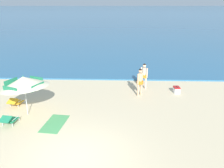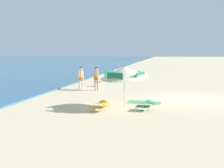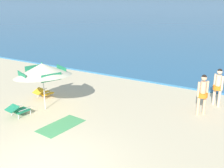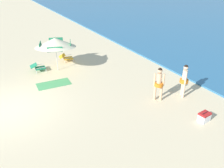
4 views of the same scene
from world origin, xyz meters
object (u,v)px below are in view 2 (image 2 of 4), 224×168
Objects in this scene: person_standing_beside at (96,77)px; lounge_chair_under_umbrella at (100,106)px; lounge_chair_beside_umbrella at (146,105)px; cooler_box at (97,84)px; beach_towel at (144,102)px; person_standing_near_shore at (81,76)px; beach_umbrella_striped_main at (124,72)px.

lounge_chair_under_umbrella is at bearing -164.97° from person_standing_beside.
lounge_chair_beside_umbrella is 9.81m from cooler_box.
beach_towel is (2.68, -1.87, -0.27)m from lounge_chair_under_umbrella.
cooler_box is at bearing 14.48° from lounge_chair_under_umbrella.
lounge_chair_under_umbrella is at bearing 145.09° from beach_towel.
lounge_chair_under_umbrella is at bearing -156.60° from person_standing_near_shore.
lounge_chair_under_umbrella is 0.54× the size of beach_towel.
lounge_chair_beside_umbrella is at bearing -142.12° from person_standing_near_shore.
beach_umbrella_striped_main is 1.93× the size of person_standing_near_shore.
lounge_chair_beside_umbrella is 0.52× the size of beach_towel.
beach_umbrella_striped_main is at bearing -43.26° from lounge_chair_under_umbrella.
person_standing_near_shore reaches higher than lounge_chair_beside_umbrella.
person_standing_beside reaches higher than cooler_box.
lounge_chair_beside_umbrella reaches higher than beach_towel.
cooler_box is at bearing 27.11° from lounge_chair_beside_umbrella.
beach_towel is (1.63, -0.88, -1.75)m from beach_umbrella_striped_main.
beach_towel is at bearing 5.31° from lounge_chair_beside_umbrella.
cooler_box reaches higher than beach_towel.
person_standing_beside reaches higher than lounge_chair_under_umbrella.
lounge_chair_beside_umbrella is at bearing -174.69° from beach_towel.
beach_umbrella_striped_main is 6.33× the size of cooler_box.
beach_umbrella_striped_main is 9.08m from cooler_box.
lounge_chair_under_umbrella is 7.23m from person_standing_beside.
person_standing_beside is 0.95× the size of beach_towel.
lounge_chair_under_umbrella is at bearing -165.52° from cooler_box.
person_standing_near_shore is 2.29m from cooler_box.
person_standing_near_shore is at bearing 159.52° from cooler_box.
person_standing_beside is at bearing -167.13° from cooler_box.
person_standing_near_shore is at bearing 37.88° from lounge_chair_beside_umbrella.
person_standing_near_shore is at bearing 74.43° from person_standing_beside.
cooler_box is (2.02, -0.75, -0.78)m from person_standing_near_shore.
beach_towel is at bearing -138.84° from person_standing_beside.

